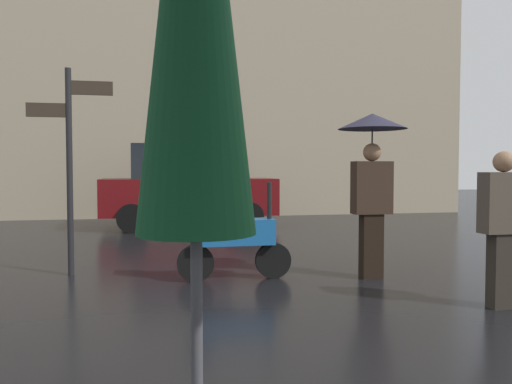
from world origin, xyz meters
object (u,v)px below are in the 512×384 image
object	(u,v)px
parked_scooter	(231,236)
parked_car_left	(186,186)
street_signpost	(70,150)
pedestrian_with_umbrella	(372,158)
pedestrian_with_bag	(504,219)

from	to	relation	value
parked_scooter	parked_car_left	world-z (taller)	parked_car_left
parked_car_left	street_signpost	bearing A→B (deg)	71.22
pedestrian_with_umbrella	pedestrian_with_bag	size ratio (longest dim) A/B	1.34
pedestrian_with_bag	parked_scooter	xyz separation A→B (m)	(-2.49, 1.81, -0.34)
pedestrian_with_umbrella	pedestrian_with_bag	bearing A→B (deg)	-126.99
pedestrian_with_umbrella	parked_car_left	xyz separation A→B (m)	(-1.95, 6.22, -0.54)
parked_scooter	parked_car_left	size ratio (longest dim) A/B	0.36
pedestrian_with_bag	street_signpost	world-z (taller)	street_signpost
pedestrian_with_bag	parked_scooter	bearing A→B (deg)	121.39
parked_car_left	parked_scooter	bearing A→B (deg)	92.29
pedestrian_with_bag	street_signpost	bearing A→B (deg)	128.10
parked_car_left	street_signpost	world-z (taller)	street_signpost
pedestrian_with_bag	pedestrian_with_umbrella	bearing A→B (deg)	91.86
pedestrian_with_bag	street_signpost	distance (m)	5.23
pedestrian_with_bag	parked_car_left	bearing A→B (deg)	86.30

